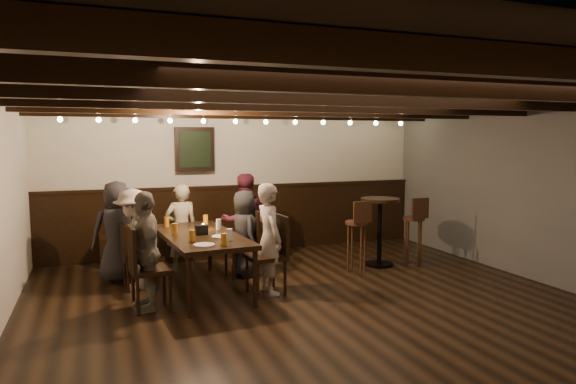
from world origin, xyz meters
name	(u,v)px	position (x,y,z in m)	size (l,w,h in m)	color
room	(246,197)	(-0.29, 2.21, 1.07)	(7.00, 7.00, 7.00)	black
dining_table	(201,239)	(-1.11, 1.40, 0.67)	(1.02, 2.01, 0.73)	black
chair_left_near	(137,268)	(-1.86, 1.80, 0.26)	(0.42, 0.42, 0.85)	black
chair_left_far	(149,284)	(-1.80, 0.90, 0.29)	(0.47, 0.47, 0.96)	black
chair_right_near	(243,256)	(-0.42, 1.90, 0.28)	(0.45, 0.45, 0.93)	black
chair_right_far	(267,270)	(-0.36, 1.00, 0.30)	(0.48, 0.48, 0.98)	black
person_bench_left	(117,231)	(-2.07, 2.23, 0.68)	(0.67, 0.44, 1.37)	#28282A
person_bench_centre	(181,228)	(-1.19, 2.45, 0.64)	(0.47, 0.31, 1.28)	gray
person_bench_right	(244,221)	(-0.28, 2.36, 0.70)	(0.68, 0.53, 1.41)	#5C1F30
person_left_near	(134,239)	(-1.89, 1.80, 0.65)	(0.84, 0.48, 1.29)	#ACA192
person_left_far	(146,251)	(-1.83, 0.90, 0.68)	(0.79, 0.33, 1.35)	gray
person_right_near	(245,233)	(-0.39, 1.90, 0.61)	(0.59, 0.39, 1.21)	#252527
person_right_far	(269,239)	(-0.33, 1.01, 0.69)	(0.50, 0.33, 1.38)	#B0A095
pint_a	(167,222)	(-1.44, 2.08, 0.80)	(0.07, 0.07, 0.14)	#BF7219
pint_b	(206,220)	(-0.91, 2.07, 0.80)	(0.07, 0.07, 0.14)	#BF7219
pint_c	(175,229)	(-1.42, 1.48, 0.80)	(0.07, 0.07, 0.14)	#BF7219
pint_d	(219,224)	(-0.83, 1.62, 0.80)	(0.07, 0.07, 0.14)	silver
pint_e	(192,236)	(-1.30, 0.94, 0.80)	(0.07, 0.07, 0.14)	#BF7219
pint_f	(230,235)	(-0.87, 0.87, 0.80)	(0.07, 0.07, 0.14)	silver
pint_g	(224,240)	(-1.00, 0.61, 0.80)	(0.07, 0.07, 0.14)	#BF7219
plate_near	(204,245)	(-1.21, 0.69, 0.74)	(0.24, 0.24, 0.01)	white
plate_far	(222,236)	(-0.91, 1.12, 0.74)	(0.24, 0.24, 0.01)	white
condiment_caddy	(202,230)	(-1.11, 1.35, 0.79)	(0.15, 0.10, 0.12)	black
candle	(203,228)	(-1.01, 1.71, 0.76)	(0.05, 0.05, 0.05)	beige
high_top_table	(380,221)	(1.68, 1.74, 0.68)	(0.58, 0.58, 1.03)	black
bar_stool_left	(357,245)	(1.18, 1.54, 0.39)	(0.33, 0.34, 1.05)	#392112
bar_stool_right	(413,240)	(2.18, 1.59, 0.39)	(0.33, 0.34, 1.05)	#392112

